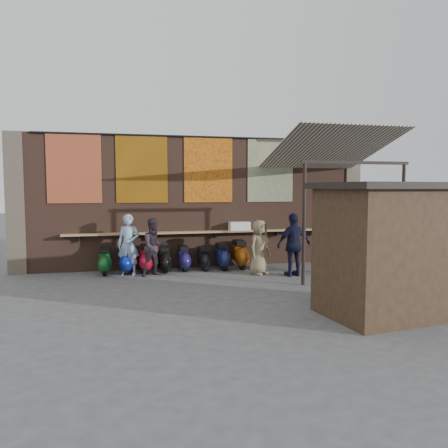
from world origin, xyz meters
The scene contains 33 objects.
ground centered at (0.00, 0.00, 0.00)m, with size 70.00×70.00×0.00m, color #474749.
brick_wall centered at (0.00, 2.70, 2.00)m, with size 10.00×0.40×4.00m, color brown.
pier_left centered at (-5.20, 2.70, 2.00)m, with size 0.50×0.50×4.00m, color #4C4238.
pier_right centered at (5.20, 2.70, 2.00)m, with size 0.50×0.50×4.00m, color #4C4238.
eating_counter centered at (0.00, 2.33, 1.10)m, with size 8.00×0.32×0.05m, color #9E7A51.
shelf_box centered at (1.24, 2.30, 1.26)m, with size 0.63×0.33×0.26m, color white.
tapestry_redgold centered at (-3.60, 2.48, 3.00)m, with size 1.50×0.02×2.00m, color maroon.
tapestry_sun centered at (-1.70, 2.48, 3.00)m, with size 1.50×0.02×2.00m, color orange.
tapestry_orange centered at (0.30, 2.48, 3.00)m, with size 1.50×0.02×2.00m, color orange.
tapestry_multi centered at (2.30, 2.48, 3.00)m, with size 1.50×0.02×2.00m, color #294898.
hang_rail centered at (0.00, 2.47, 3.98)m, with size 0.06×0.06×9.50m, color black.
scooter_stool_0 centered at (-2.80, 1.97, 0.37)m, with size 0.35×0.77×0.73m, color #0F4D1A, non-canonical shape.
scooter_stool_1 centered at (-2.22, 1.99, 0.37)m, with size 0.35×0.79×0.75m, color #0D2396, non-canonical shape.
scooter_stool_2 centered at (-1.66, 1.96, 0.40)m, with size 0.38×0.84×0.80m, color #AC0D24, non-canonical shape.
scooter_stool_3 centered at (-1.12, 1.98, 0.36)m, with size 0.34×0.76×0.72m, color black, non-canonical shape.
scooter_stool_4 centered at (-0.54, 2.03, 0.36)m, with size 0.34×0.75×0.71m, color #211856, non-canonical shape.
scooter_stool_5 centered at (0.03, 1.98, 0.34)m, with size 0.32×0.72×0.68m, color black, non-canonical shape.
scooter_stool_6 centered at (0.61, 1.95, 0.39)m, with size 0.37×0.81×0.77m, color #141A4C, non-canonical shape.
scooter_stool_7 centered at (1.16, 1.96, 0.42)m, with size 0.40×0.89×0.84m, color #8D410C, non-canonical shape.
diner_left centered at (-2.14, 1.71, 0.86)m, with size 0.62×0.41×1.71m, color #8CA9CC.
diner_right centered at (-1.44, 1.42, 0.80)m, with size 0.78×0.61×1.61m, color #2D232B.
shopper_navy centered at (2.30, 0.50, 0.87)m, with size 1.02×0.43×1.74m, color black.
shopper_grey centered at (4.08, 0.34, 0.83)m, with size 1.07×0.61×1.65m, color #5D5E62.
shopper_tan centered at (1.45, 0.95, 0.77)m, with size 0.75×0.49×1.54m, color #806F52.
market_stall centered at (2.53, -3.43, 1.21)m, with size 2.23×1.68×2.42m, color black.
stall_roof centered at (2.53, -3.43, 2.48)m, with size 2.50×1.93×0.12m, color black.
stall_sign centered at (2.43, -2.56, 1.75)m, with size 1.20×0.04×0.50m, color gold.
stall_shelf centered at (2.43, -2.56, 0.88)m, with size 1.85×0.10×0.06m, color #473321.
awning_canvas centered at (3.50, 0.90, 3.55)m, with size 3.20×3.40×0.03m, color beige.
awning_ledger centered at (3.50, 2.49, 3.95)m, with size 3.30×0.08×0.12m, color #33261C.
awning_header centered at (3.50, -0.60, 3.08)m, with size 3.00×0.08×0.08m, color black.
awning_post_left centered at (2.10, -0.60, 1.55)m, with size 0.09×0.09×3.10m, color black.
awning_post_right centered at (4.90, -0.60, 1.55)m, with size 0.09×0.09×3.10m, color black.
Camera 1 is at (-2.37, -10.67, 2.44)m, focal length 35.00 mm.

